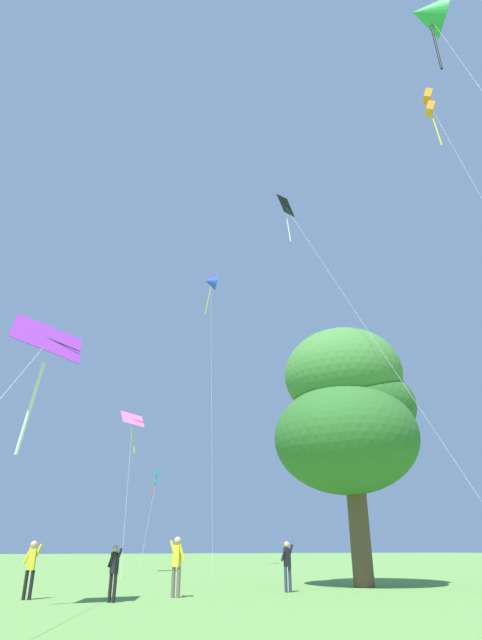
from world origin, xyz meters
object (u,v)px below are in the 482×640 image
object	(u,v)px
kite_pink_low	(133,426)
kite_black_large	(293,221)
kite_purple_streamer	(42,360)
kite_teal_box	(156,478)
tree_right_cluster	(347,412)
kite_green_small	(429,15)
person_in_blue_jacket	(31,564)
person_far_back	(114,567)
kite_blue_delta	(211,282)
person_near_tree	(287,561)
kite_orange_box	(430,105)
person_with_spool	(177,560)

from	to	relation	value
kite_pink_low	kite_black_large	xyz separation A→B (m)	(3.74, -16.40, 8.18)
kite_purple_streamer	kite_black_large	distance (m)	16.69
kite_teal_box	tree_right_cluster	size ratio (longest dim) A/B	0.70
kite_green_small	person_in_blue_jacket	bearing A→B (deg)	151.90
kite_black_large	person_far_back	bearing A→B (deg)	-161.53
kite_pink_low	kite_blue_delta	distance (m)	21.62
person_in_blue_jacket	kite_blue_delta	bearing A→B (deg)	58.04
kite_green_small	tree_right_cluster	world-z (taller)	kite_green_small
kite_pink_low	person_near_tree	size ratio (longest dim) A/B	6.24
kite_orange_box	tree_right_cluster	distance (m)	22.28
person_with_spool	person_in_blue_jacket	distance (m)	4.53
kite_blue_delta	tree_right_cluster	size ratio (longest dim) A/B	2.50
kite_orange_box	person_far_back	bearing A→B (deg)	-177.89
kite_teal_box	kite_purple_streamer	size ratio (longest dim) A/B	0.67
kite_purple_streamer	person_near_tree	distance (m)	11.42
kite_green_small	kite_pink_low	xyz separation A→B (m)	(-6.89, 24.69, -15.98)
kite_black_large	person_with_spool	world-z (taller)	kite_black_large
kite_orange_box	tree_right_cluster	bearing A→B (deg)	168.25
kite_pink_low	tree_right_cluster	world-z (taller)	tree_right_cluster
person_in_blue_jacket	tree_right_cluster	size ratio (longest dim) A/B	0.15
kite_blue_delta	person_far_back	xyz separation A→B (m)	(-13.97, -27.86, -26.11)
kite_blue_delta	person_in_blue_jacket	size ratio (longest dim) A/B	16.76
kite_black_large	person_with_spool	distance (m)	17.81
person_far_back	kite_purple_streamer	bearing A→B (deg)	-152.76
kite_teal_box	kite_orange_box	distance (m)	36.08
kite_green_small	person_near_tree	bearing A→B (deg)	128.06
person_in_blue_jacket	kite_teal_box	bearing A→B (deg)	66.12
person_with_spool	person_in_blue_jacket	xyz separation A→B (m)	(-4.35, 1.25, -0.08)
kite_green_small	tree_right_cluster	bearing A→B (deg)	98.24
kite_purple_streamer	kite_black_large	xyz separation A→B (m)	(11.66, 4.44, 11.09)
tree_right_cluster	kite_pink_low	bearing A→B (deg)	108.74
person_near_tree	person_in_blue_jacket	xyz separation A→B (m)	(-8.75, 0.83, -0.01)
person_with_spool	tree_right_cluster	distance (m)	10.56
kite_teal_box	kite_orange_box	bearing A→B (deg)	-73.03
person_in_blue_jacket	kite_pink_low	bearing A→B (deg)	67.81
kite_purple_streamer	person_with_spool	distance (m)	7.87
tree_right_cluster	kite_black_large	bearing A→B (deg)	162.51
kite_green_small	kite_orange_box	bearing A→B (deg)	43.34
kite_teal_box	person_far_back	xyz separation A→B (m)	(-9.67, -28.71, -6.17)
person_with_spool	person_near_tree	bearing A→B (deg)	5.47
person_near_tree	person_with_spool	size ratio (longest dim) A/B	0.94
kite_blue_delta	kite_purple_streamer	bearing A→B (deg)	-120.02
kite_pink_low	kite_purple_streamer	size ratio (longest dim) A/B	0.89
kite_pink_low	kite_orange_box	distance (m)	29.58
person_far_back	kite_pink_low	bearing A→B (deg)	75.74
kite_purple_streamer	person_with_spool	size ratio (longest dim) A/B	6.54
kite_pink_low	person_far_back	distance (m)	21.62
kite_pink_low	kite_purple_streamer	bearing A→B (deg)	-110.82
person_near_tree	person_in_blue_jacket	size ratio (longest dim) A/B	1.01
tree_right_cluster	kite_purple_streamer	bearing A→B (deg)	-164.52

